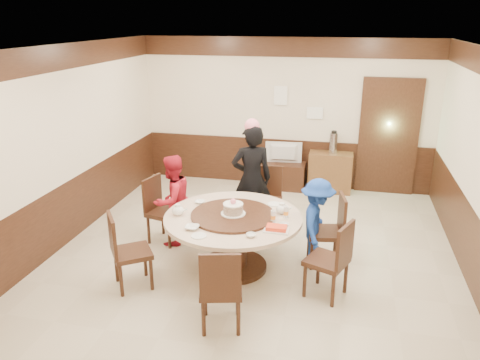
% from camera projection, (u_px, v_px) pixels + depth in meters
% --- Properties ---
extents(room, '(6.00, 6.04, 2.84)m').
position_uv_depth(room, '(256.00, 181.00, 6.22)').
color(room, beige).
rests_on(room, ground).
extents(banquet_table, '(1.76, 1.76, 0.78)m').
position_uv_depth(banquet_table, '(233.00, 231.00, 6.03)').
color(banquet_table, '#331B10').
rests_on(banquet_table, ground).
extents(chair_0, '(0.52, 0.52, 0.97)m').
position_uv_depth(chair_0, '(326.00, 242.00, 6.23)').
color(chair_0, '#331B10').
rests_on(chair_0, ground).
extents(chair_1, '(0.48, 0.49, 0.97)m').
position_uv_depth(chair_1, '(267.00, 210.00, 7.28)').
color(chair_1, '#331B10').
rests_on(chair_1, ground).
extents(chair_2, '(0.54, 0.53, 0.97)m').
position_uv_depth(chair_2, '(164.00, 222.00, 6.86)').
color(chair_2, '#331B10').
rests_on(chair_2, ground).
extents(chair_3, '(0.62, 0.61, 0.97)m').
position_uv_depth(chair_3, '(131.00, 264.00, 5.70)').
color(chair_3, '#331B10').
rests_on(chair_3, ground).
extents(chair_4, '(0.53, 0.54, 0.97)m').
position_uv_depth(chair_4, '(221.00, 302.00, 4.95)').
color(chair_4, '#331B10').
rests_on(chair_4, ground).
extents(chair_5, '(0.58, 0.57, 0.97)m').
position_uv_depth(chair_5, '(328.00, 273.00, 5.50)').
color(chair_5, '#331B10').
rests_on(chair_5, ground).
extents(person_standing, '(0.71, 0.58, 1.67)m').
position_uv_depth(person_standing, '(252.00, 179.00, 7.03)').
color(person_standing, black).
rests_on(person_standing, ground).
extents(person_red, '(0.74, 0.80, 1.33)m').
position_uv_depth(person_red, '(173.00, 200.00, 6.69)').
color(person_red, '#B01727').
rests_on(person_red, ground).
extents(person_blue, '(0.46, 0.78, 1.20)m').
position_uv_depth(person_blue, '(317.00, 223.00, 6.11)').
color(person_blue, navy).
rests_on(person_blue, ground).
extents(birthday_cake, '(0.32, 0.32, 0.21)m').
position_uv_depth(birthday_cake, '(233.00, 209.00, 5.92)').
color(birthday_cake, white).
rests_on(birthday_cake, banquet_table).
extents(teapot_left, '(0.17, 0.15, 0.13)m').
position_uv_depth(teapot_left, '(178.00, 211.00, 5.97)').
color(teapot_left, white).
rests_on(teapot_left, banquet_table).
extents(teapot_right, '(0.17, 0.15, 0.13)m').
position_uv_depth(teapot_right, '(282.00, 209.00, 6.01)').
color(teapot_right, white).
rests_on(teapot_right, banquet_table).
extents(bowl_0, '(0.14, 0.14, 0.03)m').
position_uv_depth(bowl_0, '(200.00, 202.00, 6.36)').
color(bowl_0, white).
rests_on(bowl_0, banquet_table).
extents(bowl_1, '(0.12, 0.12, 0.04)m').
position_uv_depth(bowl_1, '(251.00, 235.00, 5.39)').
color(bowl_1, white).
rests_on(bowl_1, banquet_table).
extents(bowl_2, '(0.17, 0.17, 0.04)m').
position_uv_depth(bowl_2, '(192.00, 228.00, 5.58)').
color(bowl_2, white).
rests_on(bowl_2, banquet_table).
extents(bowl_3, '(0.12, 0.12, 0.04)m').
position_uv_depth(bowl_3, '(284.00, 225.00, 5.66)').
color(bowl_3, white).
rests_on(bowl_3, banquet_table).
extents(saucer_near, '(0.18, 0.18, 0.01)m').
position_uv_depth(saucer_near, '(199.00, 236.00, 5.41)').
color(saucer_near, white).
rests_on(saucer_near, banquet_table).
extents(saucer_far, '(0.18, 0.18, 0.01)m').
position_uv_depth(saucer_far, '(274.00, 204.00, 6.32)').
color(saucer_far, white).
rests_on(saucer_far, banquet_table).
extents(shrimp_platter, '(0.30, 0.20, 0.06)m').
position_uv_depth(shrimp_platter, '(276.00, 229.00, 5.54)').
color(shrimp_platter, white).
rests_on(shrimp_platter, banquet_table).
extents(bottle_0, '(0.06, 0.06, 0.16)m').
position_uv_depth(bottle_0, '(273.00, 216.00, 5.75)').
color(bottle_0, silver).
rests_on(bottle_0, banquet_table).
extents(bottle_1, '(0.06, 0.06, 0.16)m').
position_uv_depth(bottle_1, '(286.00, 212.00, 5.87)').
color(bottle_1, silver).
rests_on(bottle_1, banquet_table).
extents(tv_stand, '(0.85, 0.45, 0.50)m').
position_uv_depth(tv_stand, '(283.00, 175.00, 9.01)').
color(tv_stand, '#331B10').
rests_on(tv_stand, ground).
extents(television, '(0.70, 0.15, 0.40)m').
position_uv_depth(television, '(283.00, 153.00, 8.86)').
color(television, gray).
rests_on(television, tv_stand).
extents(side_cabinet, '(0.80, 0.40, 0.75)m').
position_uv_depth(side_cabinet, '(330.00, 172.00, 8.81)').
color(side_cabinet, brown).
rests_on(side_cabinet, ground).
extents(thermos, '(0.15, 0.15, 0.38)m').
position_uv_depth(thermos, '(333.00, 143.00, 8.61)').
color(thermos, silver).
rests_on(thermos, side_cabinet).
extents(notice_left, '(0.25, 0.00, 0.35)m').
position_uv_depth(notice_left, '(281.00, 96.00, 8.72)').
color(notice_left, white).
rests_on(notice_left, room).
extents(notice_right, '(0.30, 0.00, 0.22)m').
position_uv_depth(notice_right, '(315.00, 113.00, 8.68)').
color(notice_right, white).
rests_on(notice_right, room).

